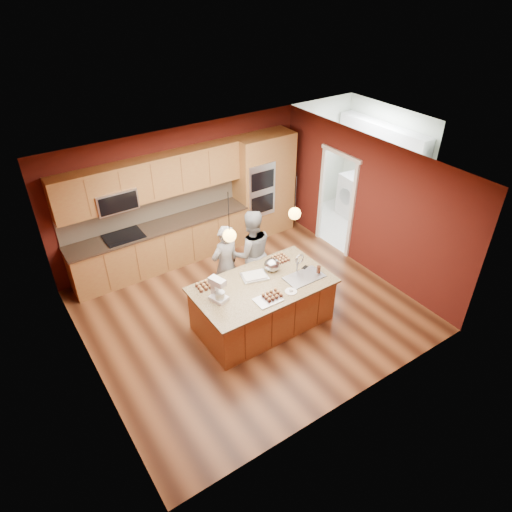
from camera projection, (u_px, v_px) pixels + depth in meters
floor at (248, 310)px, 8.32m from camera, size 5.50×5.50×0.00m
ceiling at (247, 172)px, 6.82m from camera, size 5.50×5.50×0.00m
wall_back at (181, 193)px, 9.30m from camera, size 5.50×0.00×5.50m
wall_front at (354, 335)px, 5.85m from camera, size 5.50×0.00×5.50m
wall_left at (81, 308)px, 6.30m from camera, size 0.00×5.00×5.00m
wall_right at (366, 205)px, 8.85m from camera, size 0.00×5.00×5.00m
cabinet_run at (157, 223)px, 9.01m from camera, size 3.74×0.64×2.30m
oven_column at (264, 185)px, 10.05m from camera, size 1.30×0.62×2.30m
doorway_trim at (336, 203)px, 9.56m from camera, size 0.08×1.11×2.20m
laundry_room at (382, 141)px, 10.08m from camera, size 2.60×2.70×2.70m
pendant_left at (230, 235)px, 6.64m from camera, size 0.20×0.20×0.80m
pendant_right at (295, 213)px, 7.20m from camera, size 0.20×0.20×0.80m
island at (263, 303)px, 7.80m from camera, size 2.32×1.30×1.23m
person_left at (225, 265)px, 8.13m from camera, size 0.63×0.46×1.59m
person_right at (251, 253)px, 8.35m from camera, size 0.98×0.85×1.70m
stand_mixer at (218, 291)px, 7.14m from camera, size 0.28×0.33×0.40m
sheet_cake at (254, 276)px, 7.71m from camera, size 0.50×0.42×0.05m
cooling_rack at (268, 300)px, 7.21m from camera, size 0.43×0.31×0.02m
mixing_bowl at (272, 265)px, 7.83m from camera, size 0.28×0.28×0.23m
plate at (291, 291)px, 7.39m from camera, size 0.20×0.20×0.01m
tumbler at (319, 270)px, 7.79m from camera, size 0.07×0.07×0.14m
phone at (305, 267)px, 7.95m from camera, size 0.14×0.10×0.01m
cupcakes_left at (206, 285)px, 7.49m from camera, size 0.33×0.25×0.07m
cupcakes_rack at (272, 295)px, 7.24m from camera, size 0.31×0.23×0.07m
cupcakes_right at (281, 258)px, 8.15m from camera, size 0.28×0.28×0.06m
washer at (379, 206)px, 10.61m from camera, size 0.67×0.69×1.01m
dryer at (355, 195)px, 11.09m from camera, size 0.69×0.71×1.02m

